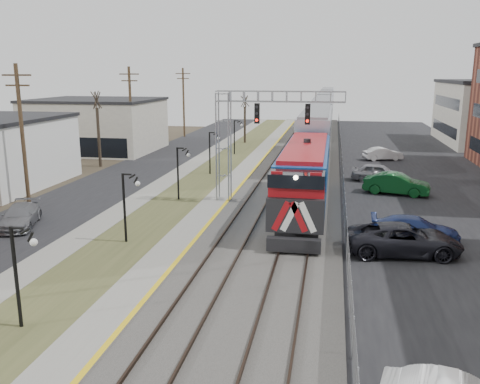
# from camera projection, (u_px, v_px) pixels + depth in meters

# --- Properties ---
(street_west) EXTENTS (7.00, 120.00, 0.04)m
(street_west) POSITION_uv_depth(u_px,v_px,m) (122.00, 178.00, 46.30)
(street_west) COLOR black
(street_west) RESTS_ON ground
(sidewalk) EXTENTS (2.00, 120.00, 0.08)m
(sidewalk) POSITION_uv_depth(u_px,v_px,m) (170.00, 179.00, 45.50)
(sidewalk) COLOR gray
(sidewalk) RESTS_ON ground
(grass_median) EXTENTS (4.00, 120.00, 0.06)m
(grass_median) POSITION_uv_depth(u_px,v_px,m) (202.00, 181.00, 44.98)
(grass_median) COLOR #424826
(grass_median) RESTS_ON ground
(platform) EXTENTS (2.00, 120.00, 0.24)m
(platform) POSITION_uv_depth(u_px,v_px,m) (235.00, 181.00, 44.43)
(platform) COLOR gray
(platform) RESTS_ON ground
(ballast_bed) EXTENTS (8.00, 120.00, 0.20)m
(ballast_bed) POSITION_uv_depth(u_px,v_px,m) (292.00, 183.00, 43.56)
(ballast_bed) COLOR #595651
(ballast_bed) RESTS_ON ground
(parking_lot) EXTENTS (16.00, 120.00, 0.04)m
(parking_lot) POSITION_uv_depth(u_px,v_px,m) (439.00, 190.00, 41.47)
(parking_lot) COLOR black
(parking_lot) RESTS_ON ground
(platform_edge) EXTENTS (0.24, 120.00, 0.01)m
(platform_edge) POSITION_uv_depth(u_px,v_px,m) (245.00, 180.00, 44.25)
(platform_edge) COLOR gold
(platform_edge) RESTS_ON platform
(track_near) EXTENTS (1.58, 120.00, 0.15)m
(track_near) POSITION_uv_depth(u_px,v_px,m) (269.00, 180.00, 43.87)
(track_near) COLOR #2D2119
(track_near) RESTS_ON ballast_bed
(track_far) EXTENTS (1.58, 120.00, 0.15)m
(track_far) POSITION_uv_depth(u_px,v_px,m) (310.00, 182.00, 43.25)
(track_far) COLOR #2D2119
(track_far) RESTS_ON ballast_bed
(train) EXTENTS (3.00, 108.65, 5.33)m
(train) POSITION_uv_depth(u_px,v_px,m) (322.00, 115.00, 79.19)
(train) COLOR #124592
(train) RESTS_ON ground
(signal_gantry) EXTENTS (9.00, 1.07, 8.15)m
(signal_gantry) POSITION_uv_depth(u_px,v_px,m) (247.00, 127.00, 36.08)
(signal_gantry) COLOR gray
(signal_gantry) RESTS_ON ground
(lampposts) EXTENTS (0.14, 62.14, 4.00)m
(lampposts) POSITION_uv_depth(u_px,v_px,m) (126.00, 207.00, 28.53)
(lampposts) COLOR black
(lampposts) RESTS_ON ground
(utility_poles) EXTENTS (0.28, 80.28, 10.00)m
(utility_poles) POSITION_uv_depth(u_px,v_px,m) (22.00, 136.00, 36.11)
(utility_poles) COLOR #4C3823
(utility_poles) RESTS_ON ground
(fence) EXTENTS (0.04, 120.00, 1.60)m
(fence) POSITION_uv_depth(u_px,v_px,m) (342.00, 177.00, 42.66)
(fence) COLOR gray
(fence) RESTS_ON ground
(bare_trees) EXTENTS (12.30, 42.30, 5.95)m
(bare_trees) POSITION_uv_depth(u_px,v_px,m) (126.00, 142.00, 49.63)
(bare_trees) COLOR #382D23
(bare_trees) RESTS_ON ground
(car_lot_c) EXTENTS (6.12, 3.23, 1.64)m
(car_lot_c) POSITION_uv_depth(u_px,v_px,m) (404.00, 240.00, 26.59)
(car_lot_c) COLOR black
(car_lot_c) RESTS_ON ground
(car_lot_d) EXTENTS (4.96, 2.17, 1.42)m
(car_lot_d) POSITION_uv_depth(u_px,v_px,m) (415.00, 230.00, 28.70)
(car_lot_d) COLOR navy
(car_lot_d) RESTS_ON ground
(car_lot_e) EXTENTS (4.86, 2.49, 1.58)m
(car_lot_e) POSITION_uv_depth(u_px,v_px,m) (379.00, 173.00, 44.40)
(car_lot_e) COLOR gray
(car_lot_e) RESTS_ON ground
(car_lot_f) EXTENTS (5.28, 2.85, 1.65)m
(car_lot_f) POSITION_uv_depth(u_px,v_px,m) (396.00, 184.00, 39.78)
(car_lot_f) COLOR #0E481C
(car_lot_f) RESTS_ON ground
(car_street_b) EXTENTS (3.28, 4.96, 1.33)m
(car_street_b) POSITION_uv_depth(u_px,v_px,m) (20.00, 217.00, 31.45)
(car_street_b) COLOR slate
(car_street_b) RESTS_ON ground
(car_lot_g) EXTENTS (4.45, 2.70, 1.38)m
(car_lot_g) POSITION_uv_depth(u_px,v_px,m) (383.00, 154.00, 55.27)
(car_lot_g) COLOR white
(car_lot_g) RESTS_ON ground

